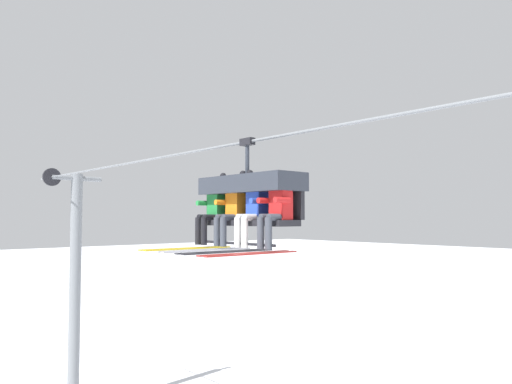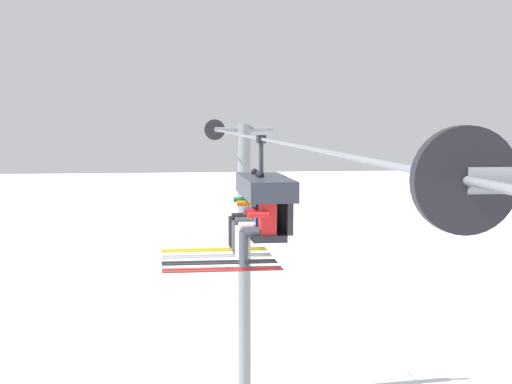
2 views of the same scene
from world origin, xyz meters
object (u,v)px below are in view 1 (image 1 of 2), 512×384
at_px(lift_tower_near, 74,285).
at_px(chairlift_chair, 251,193).
at_px(skier_blue, 251,208).
at_px(skier_green, 211,209).
at_px(skier_red, 275,209).
at_px(skier_orange, 231,209).

height_order(lift_tower_near, chairlift_chair, lift_tower_near).
height_order(chairlift_chair, skier_blue, chairlift_chair).
relative_size(skier_green, skier_blue, 1.00).
relative_size(skier_blue, skier_red, 1.00).
xyz_separation_m(lift_tower_near, chairlift_chair, (9.53, -0.71, 2.56)).
xyz_separation_m(skier_green, skier_orange, (0.56, 0.00, 0.00)).
relative_size(skier_green, skier_red, 1.00).
bearing_deg(lift_tower_near, skier_orange, -5.68).
height_order(lift_tower_near, skier_green, lift_tower_near).
distance_m(lift_tower_near, skier_green, 9.05).
height_order(skier_blue, skier_red, skier_blue).
relative_size(skier_orange, skier_red, 1.00).
bearing_deg(lift_tower_near, skier_green, -6.04).
bearing_deg(lift_tower_near, skier_red, -5.12).
relative_size(chairlift_chair, skier_red, 1.23).
bearing_deg(chairlift_chair, skier_red, -14.89).
height_order(chairlift_chair, skier_red, chairlift_chair).
distance_m(lift_tower_near, skier_orange, 9.59).
height_order(lift_tower_near, skier_red, lift_tower_near).
bearing_deg(chairlift_chair, skier_orange, -141.96).
xyz_separation_m(lift_tower_near, skier_red, (10.37, -0.93, 2.28)).
bearing_deg(lift_tower_near, chairlift_chair, -4.24).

